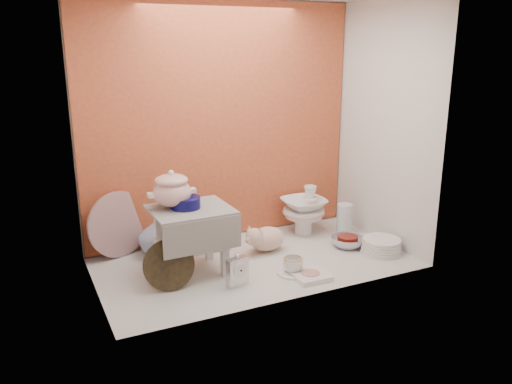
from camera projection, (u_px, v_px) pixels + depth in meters
ground at (254, 262)px, 3.06m from camera, size 1.80×1.80×0.00m
niche_shell at (241, 99)px, 2.96m from camera, size 1.86×1.03×1.53m
step_stool at (192, 240)px, 2.88m from camera, size 0.44×0.38×0.37m
soup_tureen at (172, 189)px, 2.81m from camera, size 0.31×0.31×0.21m
cobalt_bowl at (186, 203)px, 2.83m from camera, size 0.20×0.20×0.06m
floral_platter at (118, 224)px, 3.09m from camera, size 0.39×0.19×0.40m
blue_white_vase at (159, 234)px, 3.13m from camera, size 0.31×0.31×0.26m
lacquer_tray at (169, 265)px, 2.69m from camera, size 0.28×0.12×0.26m
mantel_clock at (237, 270)px, 2.73m from camera, size 0.13×0.07×0.18m
plush_pig at (267, 238)px, 3.19m from camera, size 0.30×0.22×0.17m
teacup_saucer at (293, 273)px, 2.90m from camera, size 0.23×0.23×0.01m
gold_rim_teacup at (293, 264)px, 2.88m from camera, size 0.11×0.11×0.09m
lattice_dish at (310, 275)px, 2.85m from camera, size 0.20×0.20×0.03m
dinner_plate_stack at (381, 246)px, 3.18m from camera, size 0.31×0.31×0.09m
crystal_bowl at (348, 242)px, 3.28m from camera, size 0.26×0.26×0.07m
clear_glass_vase at (344, 219)px, 3.50m from camera, size 0.12×0.12×0.20m
porcelain_tower at (304, 210)px, 3.48m from camera, size 0.29×0.29×0.33m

